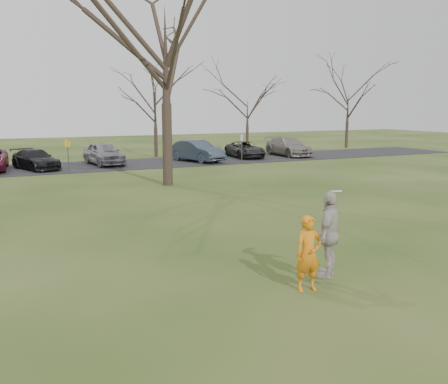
{
  "coord_description": "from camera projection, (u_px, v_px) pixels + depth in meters",
  "views": [
    {
      "loc": [
        -6.29,
        -9.19,
        4.04
      ],
      "look_at": [
        0.0,
        4.0,
        1.5
      ],
      "focal_mm": 39.39,
      "sensor_mm": 36.0,
      "label": 1
    }
  ],
  "objects": [
    {
      "name": "car_5",
      "position": [
        197.0,
        151.0,
        36.35
      ],
      "size": [
        3.08,
        5.03,
        1.57
      ],
      "primitive_type": "imported",
      "rotation": [
        0.0,
        0.0,
        0.32
      ],
      "color": "#313D4A",
      "rests_on": "parking_strip"
    },
    {
      "name": "player_defender",
      "position": [
        308.0,
        254.0,
        10.82
      ],
      "size": [
        0.68,
        0.5,
        1.7
      ],
      "primitive_type": "imported",
      "rotation": [
        0.0,
        0.0,
        -0.17
      ],
      "color": "orange",
      "rests_on": "ground"
    },
    {
      "name": "ground",
      "position": [
        297.0,
        281.0,
        11.53
      ],
      "size": [
        120.0,
        120.0,
        0.0
      ],
      "primitive_type": "plane",
      "color": "#1E380F",
      "rests_on": "ground"
    },
    {
      "name": "big_tree",
      "position": [
        165.0,
        47.0,
        24.52
      ],
      "size": [
        9.0,
        9.0,
        14.0
      ],
      "primitive_type": null,
      "color": "#352821",
      "rests_on": "ground"
    },
    {
      "name": "sign_yellow",
      "position": [
        68.0,
        150.0,
        30.0
      ],
      "size": [
        0.35,
        0.35,
        2.08
      ],
      "color": "#47474C",
      "rests_on": "ground"
    },
    {
      "name": "small_tree_row",
      "position": [
        134.0,
        109.0,
        39.45
      ],
      "size": [
        55.0,
        5.9,
        8.5
      ],
      "color": "#352821",
      "rests_on": "ground"
    },
    {
      "name": "car_4",
      "position": [
        104.0,
        153.0,
        34.34
      ],
      "size": [
        2.47,
        4.84,
        1.58
      ],
      "primitive_type": "imported",
      "rotation": [
        0.0,
        0.0,
        0.14
      ],
      "color": "gray",
      "rests_on": "parking_strip"
    },
    {
      "name": "parking_strip",
      "position": [
        93.0,
        166.0,
        33.76
      ],
      "size": [
        62.0,
        6.5,
        0.04
      ],
      "primitive_type": "cube",
      "color": "black",
      "rests_on": "ground"
    },
    {
      "name": "sign_white",
      "position": [
        242.0,
        144.0,
        35.09
      ],
      "size": [
        0.35,
        0.35,
        2.08
      ],
      "color": "#47474C",
      "rests_on": "ground"
    },
    {
      "name": "catching_play",
      "position": [
        329.0,
        234.0,
        11.1
      ],
      "size": [
        1.22,
        1.09,
        2.01
      ],
      "color": "#B4A9A2",
      "rests_on": "ground"
    },
    {
      "name": "car_6",
      "position": [
        245.0,
        149.0,
        39.28
      ],
      "size": [
        2.6,
        4.77,
        1.27
      ],
      "primitive_type": "imported",
      "rotation": [
        0.0,
        0.0,
        -0.11
      ],
      "color": "black",
      "rests_on": "parking_strip"
    },
    {
      "name": "car_7",
      "position": [
        288.0,
        147.0,
        40.67
      ],
      "size": [
        2.21,
        5.21,
        1.5
      ],
      "primitive_type": "imported",
      "rotation": [
        0.0,
        0.0,
        -0.02
      ],
      "color": "gray",
      "rests_on": "parking_strip"
    },
    {
      "name": "car_3",
      "position": [
        36.0,
        159.0,
        31.82
      ],
      "size": [
        3.17,
        4.75,
        1.28
      ],
      "primitive_type": "imported",
      "rotation": [
        0.0,
        0.0,
        0.34
      ],
      "color": "black",
      "rests_on": "parking_strip"
    }
  ]
}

